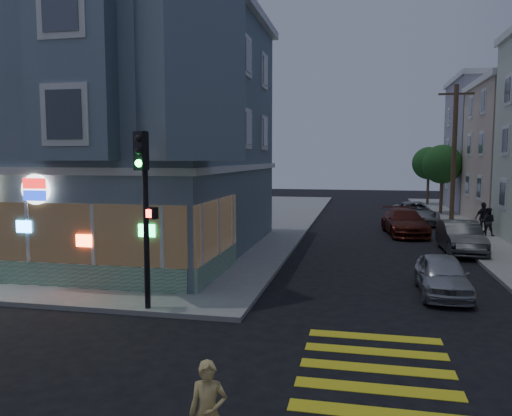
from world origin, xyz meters
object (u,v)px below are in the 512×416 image
(utility_pole, at_px, (454,152))
(pedestrian_a, at_px, (488,222))
(pedestrian_b, at_px, (483,218))
(traffic_signal, at_px, (144,190))
(parked_car_b, at_px, (461,237))
(parked_car_c, at_px, (405,222))
(running_child, at_px, (208,413))
(street_tree_far, at_px, (429,163))
(street_tree_near, at_px, (442,164))
(fire_hydrant, at_px, (483,248))
(parked_car_a, at_px, (442,275))
(parked_car_d, at_px, (415,213))

(utility_pole, distance_m, pedestrian_a, 6.64)
(pedestrian_a, height_order, pedestrian_b, pedestrian_b)
(utility_pole, relative_size, traffic_signal, 1.79)
(parked_car_b, bearing_deg, pedestrian_b, 67.92)
(parked_car_c, bearing_deg, running_child, -108.04)
(street_tree_far, height_order, pedestrian_b, street_tree_far)
(street_tree_near, relative_size, traffic_signal, 1.05)
(parked_car_c, bearing_deg, parked_car_b, -74.81)
(parked_car_c, xyz_separation_m, fire_hydrant, (2.70, -6.87, -0.18))
(parked_car_a, bearing_deg, pedestrian_b, 72.82)
(parked_car_b, relative_size, fire_hydrant, 5.77)
(traffic_signal, bearing_deg, utility_pole, 79.65)
(street_tree_far, relative_size, parked_car_b, 1.17)
(street_tree_near, height_order, pedestrian_b, street_tree_near)
(utility_pole, distance_m, street_tree_far, 14.03)
(pedestrian_b, xyz_separation_m, parked_car_a, (-4.26, -13.63, -0.39))
(parked_car_d, bearing_deg, pedestrian_a, -64.29)
(street_tree_near, distance_m, parked_car_c, 12.04)
(parked_car_a, distance_m, parked_car_b, 7.93)
(utility_pole, relative_size, pedestrian_b, 5.09)
(street_tree_far, xyz_separation_m, pedestrian_b, (0.80, -18.29, -2.90))
(pedestrian_b, relative_size, parked_car_c, 0.34)
(utility_pole, bearing_deg, traffic_signal, -118.37)
(parked_car_a, bearing_deg, parked_car_d, 87.23)
(street_tree_near, bearing_deg, utility_pole, -91.91)
(running_child, bearing_deg, parked_car_d, 69.63)
(traffic_signal, bearing_deg, fire_hydrant, 59.85)
(running_child, xyz_separation_m, parked_car_c, (4.59, 23.09, -0.02))
(street_tree_far, xyz_separation_m, parked_car_b, (-1.50, -24.23, -3.19))
(pedestrian_b, height_order, fire_hydrant, pedestrian_b)
(street_tree_near, relative_size, pedestrian_b, 3.00)
(traffic_signal, relative_size, fire_hydrant, 6.38)
(running_child, bearing_deg, street_tree_far, 69.93)
(parked_car_a, relative_size, parked_car_b, 0.83)
(running_child, height_order, fire_hydrant, running_child)
(street_tree_near, relative_size, running_child, 3.45)
(fire_hydrant, bearing_deg, parked_car_b, 109.76)
(utility_pole, bearing_deg, parked_car_c, -124.04)
(parked_car_c, bearing_deg, utility_pole, 49.15)
(pedestrian_a, xyz_separation_m, parked_car_b, (-2.30, -4.92, -0.18))
(pedestrian_a, relative_size, pedestrian_b, 0.88)
(street_tree_far, xyz_separation_m, parked_car_a, (-3.46, -31.91, -3.29))
(running_child, bearing_deg, parked_car_c, 69.69)
(pedestrian_b, bearing_deg, parked_car_a, 48.08)
(street_tree_far, height_order, parked_car_d, street_tree_far)
(parked_car_a, bearing_deg, traffic_signal, -155.19)
(parked_car_b, distance_m, parked_car_c, 5.61)
(utility_pole, relative_size, parked_car_b, 1.98)
(street_tree_near, distance_m, pedestrian_a, 11.73)
(traffic_signal, bearing_deg, street_tree_near, 84.71)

